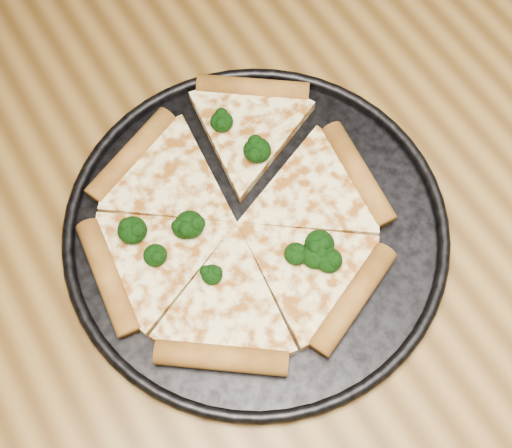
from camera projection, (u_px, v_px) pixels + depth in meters
ground at (253, 381)px, 1.39m from camera, size 4.00×4.00×0.00m
dining_table at (251, 252)px, 0.79m from camera, size 1.20×0.90×0.75m
pizza_pan at (256, 228)px, 0.69m from camera, size 0.38×0.38×0.02m
pizza at (238, 219)px, 0.69m from camera, size 0.31×0.33×0.02m
broccoli_florets at (241, 223)px, 0.68m from camera, size 0.18×0.21×0.02m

